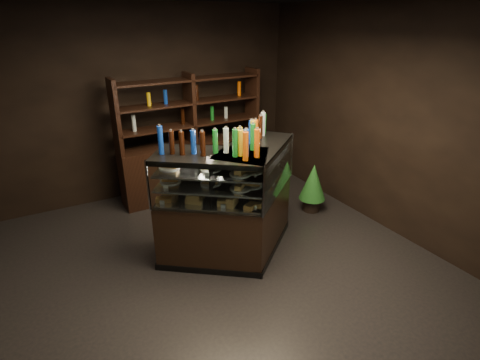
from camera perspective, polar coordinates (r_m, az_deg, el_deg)
name	(u,v)px	position (r m, az deg, el deg)	size (l,w,h in m)	color
ground	(217,264)	(4.69, -3.46, -12.64)	(5.00, 5.00, 0.00)	black
room_shell	(213,106)	(3.88, -4.16, 11.19)	(5.02, 5.02, 3.01)	black
display_case	(234,220)	(4.65, -0.99, -6.08)	(1.99, 1.32, 1.40)	black
food_display	(233,176)	(4.38, -1.02, 0.64)	(1.64, 0.88, 0.43)	gold
bottles_top	(233,137)	(4.23, -1.11, 6.53)	(1.47, 0.74, 0.30)	#147223
potted_conifer	(313,181)	(5.77, 11.10, -0.16)	(0.40, 0.40, 0.86)	black
back_shelving	(193,159)	(6.28, -7.23, 3.23)	(2.38, 0.48, 2.00)	black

